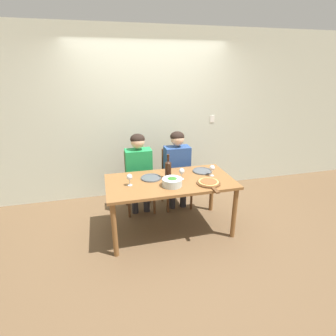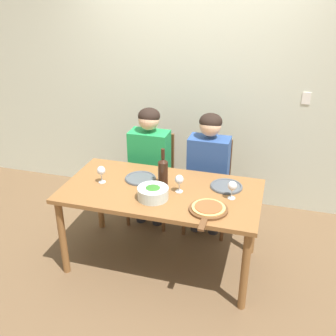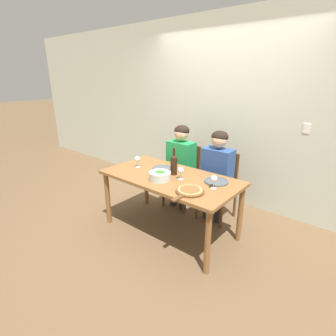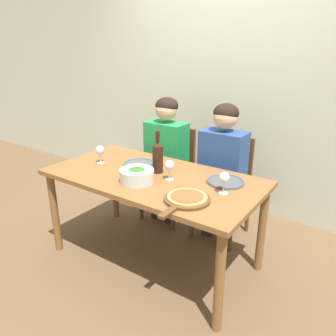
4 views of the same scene
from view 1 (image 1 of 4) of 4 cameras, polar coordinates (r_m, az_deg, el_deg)
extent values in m
plane|color=brown|center=(3.72, 0.44, -13.18)|extent=(40.00, 40.00, 0.00)
cube|color=beige|center=(4.42, -3.93, 11.31)|extent=(10.00, 0.05, 2.70)
cube|color=white|center=(4.73, 9.60, 10.49)|extent=(0.08, 0.01, 0.12)
cube|color=brown|center=(3.37, 0.48, -2.99)|extent=(1.63, 0.84, 0.04)
cylinder|color=brown|center=(3.14, -11.57, -13.12)|extent=(0.06, 0.06, 0.70)
cylinder|color=brown|center=(3.50, 14.22, -9.50)|extent=(0.06, 0.06, 0.70)
cylinder|color=brown|center=(3.76, -12.26, -7.07)|extent=(0.06, 0.06, 0.70)
cylinder|color=brown|center=(4.07, 9.52, -4.63)|extent=(0.06, 0.06, 0.70)
cube|color=brown|center=(4.02, -6.26, -3.56)|extent=(0.42, 0.42, 0.04)
cube|color=brown|center=(4.10, -6.80, 0.67)|extent=(0.38, 0.03, 0.46)
cylinder|color=brown|center=(3.93, -8.48, -7.92)|extent=(0.04, 0.04, 0.41)
cylinder|color=brown|center=(3.98, -2.99, -7.33)|extent=(0.04, 0.04, 0.41)
cylinder|color=brown|center=(4.27, -9.05, -5.50)|extent=(0.04, 0.04, 0.41)
cylinder|color=brown|center=(4.31, -4.01, -4.99)|extent=(0.04, 0.04, 0.41)
cube|color=brown|center=(4.13, 1.86, -2.73)|extent=(0.42, 0.42, 0.04)
cube|color=brown|center=(4.21, 1.16, 1.37)|extent=(0.38, 0.03, 0.46)
cylinder|color=brown|center=(4.02, -0.05, -6.99)|extent=(0.04, 0.04, 0.41)
cylinder|color=brown|center=(4.12, 5.12, -6.34)|extent=(0.04, 0.04, 0.41)
cylinder|color=brown|center=(4.35, -1.29, -4.70)|extent=(0.04, 0.04, 0.41)
cylinder|color=brown|center=(4.44, 3.50, -4.17)|extent=(0.04, 0.04, 0.41)
cylinder|color=#28282D|center=(4.03, -7.25, -6.81)|extent=(0.10, 0.10, 0.45)
cylinder|color=#28282D|center=(4.05, -4.71, -6.54)|extent=(0.10, 0.10, 0.45)
cube|color=#1E8C47|center=(3.89, -6.38, 0.18)|extent=(0.38, 0.22, 0.54)
cylinder|color=#1E8C47|center=(3.70, -8.80, -3.56)|extent=(0.07, 0.31, 0.14)
cylinder|color=#1E8C47|center=(3.75, -2.71, -2.96)|extent=(0.07, 0.31, 0.14)
sphere|color=#DBAD89|center=(3.77, -6.62, 5.73)|extent=(0.20, 0.20, 0.20)
ellipsoid|color=black|center=(3.77, -6.66, 6.28)|extent=(0.21, 0.21, 0.15)
cylinder|color=#28282D|center=(4.13, 0.92, -5.91)|extent=(0.10, 0.10, 0.45)
cylinder|color=#28282D|center=(4.17, 3.32, -5.62)|extent=(0.10, 0.10, 0.45)
cube|color=navy|center=(4.00, 1.98, 0.93)|extent=(0.38, 0.22, 0.54)
cylinder|color=navy|center=(3.79, 0.09, -2.68)|extent=(0.07, 0.31, 0.14)
cylinder|color=navy|center=(3.90, 5.79, -2.07)|extent=(0.07, 0.31, 0.14)
sphere|color=#DBAD89|center=(3.89, 2.05, 6.33)|extent=(0.20, 0.20, 0.20)
ellipsoid|color=black|center=(3.89, 2.02, 6.87)|extent=(0.21, 0.21, 0.15)
cylinder|color=black|center=(3.39, 0.03, -0.57)|extent=(0.08, 0.08, 0.21)
cone|color=black|center=(3.35, 0.03, 1.37)|extent=(0.08, 0.08, 0.03)
cylinder|color=black|center=(3.33, 0.03, 2.31)|extent=(0.03, 0.03, 0.08)
cylinder|color=silver|center=(3.20, 0.91, -3.09)|extent=(0.25, 0.25, 0.09)
ellipsoid|color=#2D6B23|center=(3.20, 0.92, -3.02)|extent=(0.20, 0.20, 0.10)
cylinder|color=#4C5156|center=(3.43, -3.71, -2.18)|extent=(0.27, 0.27, 0.01)
torus|color=#4C5156|center=(3.42, -3.72, -2.09)|extent=(0.26, 0.26, 0.02)
cylinder|color=#4C5156|center=(3.67, 7.45, -0.67)|extent=(0.27, 0.27, 0.01)
torus|color=#4C5156|center=(3.67, 7.46, -0.59)|extent=(0.26, 0.26, 0.02)
cylinder|color=brown|center=(3.30, 8.80, -3.24)|extent=(0.29, 0.29, 0.02)
cube|color=brown|center=(3.13, 10.33, -4.82)|extent=(0.04, 0.14, 0.02)
cylinder|color=tan|center=(3.30, 8.82, -3.01)|extent=(0.25, 0.25, 0.01)
cylinder|color=#AD4C28|center=(3.30, 8.82, -2.88)|extent=(0.21, 0.21, 0.01)
cylinder|color=silver|center=(3.26, -8.30, -3.71)|extent=(0.06, 0.06, 0.01)
cylinder|color=silver|center=(3.24, -8.33, -3.06)|extent=(0.01, 0.01, 0.07)
ellipsoid|color=silver|center=(3.21, -8.40, -1.94)|extent=(0.07, 0.07, 0.08)
ellipsoid|color=maroon|center=(3.22, -8.38, -2.14)|extent=(0.06, 0.06, 0.03)
cylinder|color=silver|center=(3.55, 9.48, -1.63)|extent=(0.06, 0.06, 0.01)
cylinder|color=silver|center=(3.54, 9.52, -1.03)|extent=(0.01, 0.01, 0.07)
ellipsoid|color=silver|center=(3.51, 9.59, 0.02)|extent=(0.07, 0.07, 0.08)
ellipsoid|color=maroon|center=(3.51, 9.58, -0.17)|extent=(0.06, 0.06, 0.03)
cylinder|color=silver|center=(3.40, 2.97, -2.39)|extent=(0.06, 0.06, 0.01)
cylinder|color=silver|center=(3.39, 2.98, -1.76)|extent=(0.01, 0.01, 0.07)
ellipsoid|color=silver|center=(3.36, 3.00, -0.68)|extent=(0.07, 0.07, 0.08)
ellipsoid|color=maroon|center=(3.36, 3.00, -0.87)|extent=(0.06, 0.06, 0.03)
camera|label=2|loc=(1.67, 70.36, 14.58)|focal=42.00mm
camera|label=3|loc=(2.72, 59.89, 5.78)|focal=28.00mm
camera|label=4|loc=(2.51, 46.79, 4.26)|focal=35.00mm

